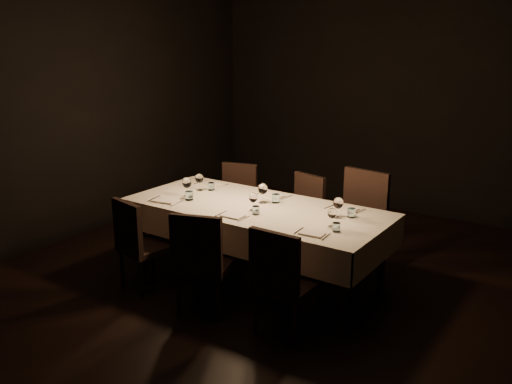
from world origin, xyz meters
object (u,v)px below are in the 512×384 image
Objects in this scene: chair_near_center at (201,258)px; chair_far_center at (303,211)px; dining_table at (256,213)px; chair_far_right at (358,219)px; chair_far_left at (237,198)px; chair_near_left at (138,240)px; chair_near_right at (281,278)px.

chair_near_center reaches higher than chair_far_center.
chair_near_center is at bearing -89.70° from dining_table.
chair_near_center is 1.71m from chair_far_right.
chair_near_center reaches higher than dining_table.
chair_near_center reaches higher than chair_far_left.
chair_far_left is at bearing -76.22° from chair_near_left.
chair_far_left is (-1.62, 1.61, -0.01)m from chair_near_right.
chair_far_center is (0.03, 1.68, -0.02)m from chair_near_center.
chair_near_right reaches higher than chair_near_left.
chair_near_left is 1.00× the size of chair_far_center.
chair_far_right reaches higher than chair_far_left.
chair_near_right is at bearing -50.99° from chair_far_center.
chair_near_left is at bearing 1.78° from chair_near_right.
chair_near_left is 1.00× the size of chair_far_left.
chair_far_right is at bearing 4.62° from chair_far_center.
chair_far_right is (0.72, 1.55, 0.05)m from chair_near_center.
chair_near_right is 1.04× the size of chair_far_center.
chair_near_center is 1.89m from chair_far_left.
chair_far_center is (0.89, -0.00, -0.00)m from chair_far_left.
chair_near_right reaches higher than dining_table.
dining_table is 1.13m from chair_near_left.
chair_near_right is (0.75, 0.06, -0.01)m from chair_near_center.
chair_near_right is 1.49m from chair_far_right.
chair_near_left is 0.85× the size of chair_far_right.
dining_table is 1.09m from chair_near_right.
dining_table is 2.85× the size of chair_far_left.
chair_near_center is (0.00, -0.82, -0.17)m from dining_table.
dining_table is 1.04m from chair_far_right.
chair_far_center reaches higher than dining_table.
chair_far_right is (0.73, 0.73, -0.12)m from dining_table.
chair_far_right is at bearing -19.33° from chair_far_left.
chair_far_center is at bearing 87.98° from dining_table.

